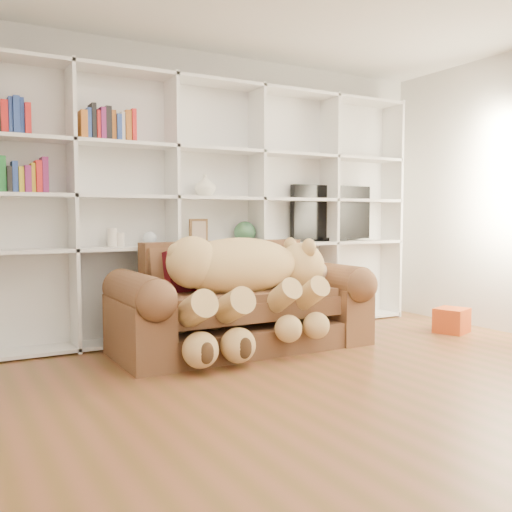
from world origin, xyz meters
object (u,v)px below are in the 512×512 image
teddy_bear (245,277)px  tv (331,214)px  gift_box (452,320)px  sofa (241,308)px

teddy_bear → tv: 1.82m
teddy_bear → gift_box: 2.22m
teddy_bear → gift_box: bearing=-7.9°
sofa → tv: (1.46, 0.67, 0.81)m
gift_box → tv: size_ratio=0.30×
teddy_bear → tv: tv is taller
gift_box → tv: bearing=119.6°
sofa → teddy_bear: teddy_bear is taller
teddy_bear → tv: (1.52, 0.85, 0.53)m
gift_box → tv: 1.64m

